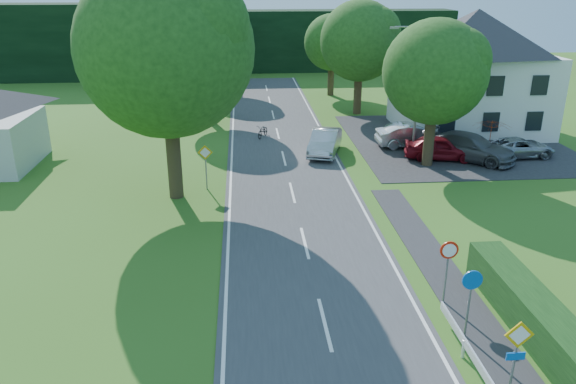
{
  "coord_description": "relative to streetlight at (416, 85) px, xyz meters",
  "views": [
    {
      "loc": [
        -2.46,
        -3.39,
        10.58
      ],
      "look_at": [
        -0.61,
        19.3,
        1.87
      ],
      "focal_mm": 35.0,
      "sensor_mm": 36.0,
      "label": 1
    }
  ],
  "objects": [
    {
      "name": "road",
      "position": [
        -8.06,
        -10.0,
        -4.44
      ],
      "size": [
        7.0,
        80.0,
        0.04
      ],
      "primitive_type": "cube",
      "color": "#3B3B3D",
      "rests_on": "ground"
    },
    {
      "name": "parking_pad",
      "position": [
        3.94,
        3.0,
        -4.44
      ],
      "size": [
        14.0,
        16.0,
        0.04
      ],
      "primitive_type": "cube",
      "color": "#27272A",
      "rests_on": "ground"
    },
    {
      "name": "line_edge_left",
      "position": [
        -11.31,
        -10.0,
        -4.42
      ],
      "size": [
        0.12,
        80.0,
        0.01
      ],
      "primitive_type": "cube",
      "color": "white",
      "rests_on": "road"
    },
    {
      "name": "line_edge_right",
      "position": [
        -4.81,
        -10.0,
        -4.42
      ],
      "size": [
        0.12,
        80.0,
        0.01
      ],
      "primitive_type": "cube",
      "color": "white",
      "rests_on": "road"
    },
    {
      "name": "line_centre",
      "position": [
        -8.06,
        -10.0,
        -4.42
      ],
      "size": [
        0.12,
        80.0,
        0.01
      ],
      "primitive_type": null,
      "color": "white",
      "rests_on": "road"
    },
    {
      "name": "tree_main",
      "position": [
        -14.06,
        -6.0,
        1.36
      ],
      "size": [
        9.4,
        9.4,
        11.64
      ],
      "primitive_type": null,
      "color": "#1C4414",
      "rests_on": "ground"
    },
    {
      "name": "tree_left_far",
      "position": [
        -13.06,
        10.0,
        -0.17
      ],
      "size": [
        7.0,
        7.0,
        8.58
      ],
      "primitive_type": null,
      "color": "#1C4414",
      "rests_on": "ground"
    },
    {
      "name": "tree_right_far",
      "position": [
        -1.06,
        12.0,
        0.08
      ],
      "size": [
        7.4,
        7.4,
        9.09
      ],
      "primitive_type": null,
      "color": "#1C4414",
      "rests_on": "ground"
    },
    {
      "name": "tree_left_back",
      "position": [
        -12.56,
        22.0,
        -0.43
      ],
      "size": [
        6.6,
        6.6,
        8.07
      ],
      "primitive_type": null,
      "color": "#1C4414",
      "rests_on": "ground"
    },
    {
      "name": "tree_right_back",
      "position": [
        -2.06,
        20.0,
        -0.68
      ],
      "size": [
        6.2,
        6.2,
        7.56
      ],
      "primitive_type": null,
      "color": "#1C4414",
      "rests_on": "ground"
    },
    {
      "name": "tree_right_mid",
      "position": [
        0.44,
        -2.0,
        -0.17
      ],
      "size": [
        7.0,
        7.0,
        8.58
      ],
      "primitive_type": null,
      "color": "#1C4414",
      "rests_on": "ground"
    },
    {
      "name": "treeline_left",
      "position": [
        -36.06,
        32.0,
        -0.46
      ],
      "size": [
        44.0,
        6.0,
        8.0
      ],
      "primitive_type": "cube",
      "color": "black",
      "rests_on": "ground"
    },
    {
      "name": "treeline_right",
      "position": [
        -0.06,
        36.0,
        -0.96
      ],
      "size": [
        30.0,
        5.0,
        7.0
      ],
      "primitive_type": "cube",
      "color": "black",
      "rests_on": "ground"
    },
    {
      "name": "house_white",
      "position": [
        5.94,
        6.0,
        -0.06
      ],
      "size": [
        10.6,
        8.4,
        8.6
      ],
      "color": "white",
      "rests_on": "ground"
    },
    {
      "name": "streetlight",
      "position": [
        0.0,
        0.0,
        0.0
      ],
      "size": [
        2.03,
        0.18,
        8.0
      ],
      "color": "gray",
      "rests_on": "ground"
    },
    {
      "name": "sign_priority_right",
      "position": [
        -3.76,
        -22.02,
        -2.67
      ],
      "size": [
        0.78,
        0.09,
        2.59
      ],
      "color": "gray",
      "rests_on": "ground"
    },
    {
      "name": "sign_roundabout",
      "position": [
        -3.76,
        -19.02,
        -2.79
      ],
      "size": [
        0.64,
        0.08,
        2.37
      ],
      "color": "gray",
      "rests_on": "ground"
    },
    {
      "name": "sign_speed_limit",
      "position": [
        -3.76,
        -17.03,
        -2.7
      ],
      "size": [
        0.64,
        0.11,
        2.37
      ],
      "color": "gray",
      "rests_on": "ground"
    },
    {
      "name": "sign_priority_left",
      "position": [
        -12.56,
        -5.02,
        -2.75
      ],
      "size": [
        0.78,
        0.09,
        2.44
      ],
      "color": "gray",
      "rests_on": "ground"
    },
    {
      "name": "moving_car",
      "position": [
        -5.36,
        0.84,
        -3.66
      ],
      "size": [
        2.9,
        4.93,
        1.53
      ],
      "primitive_type": "imported",
      "rotation": [
        0.0,
        0.0,
        -0.29
      ],
      "color": "#B0B0B5",
      "rests_on": "road"
    },
    {
      "name": "motorcycle",
      "position": [
        -9.16,
        5.09,
        -3.98
      ],
      "size": [
        1.2,
        1.79,
        0.89
      ],
      "primitive_type": "imported",
      "rotation": [
        0.0,
        0.0,
        -0.4
      ],
      "color": "black",
      "rests_on": "road"
    },
    {
      "name": "parked_car_red",
      "position": [
        1.56,
        -0.95,
        -3.69
      ],
      "size": [
        4.59,
        2.62,
        1.47
      ],
      "primitive_type": "imported",
      "rotation": [
        0.0,
        0.0,
        1.36
      ],
      "color": "maroon",
      "rests_on": "parking_pad"
    },
    {
      "name": "parked_car_silver_a",
      "position": [
        0.63,
        1.89,
        -3.64
      ],
      "size": [
        4.74,
        1.66,
        1.56
      ],
      "primitive_type": "imported",
      "rotation": [
        0.0,
        0.0,
        1.57
      ],
      "color": "silver",
      "rests_on": "parking_pad"
    },
    {
      "name": "parked_car_grey",
      "position": [
        3.33,
        -1.19,
        -3.61
      ],
      "size": [
        5.66,
        5.42,
        1.62
      ],
      "primitive_type": "imported",
      "rotation": [
        0.0,
        0.0,
        0.84
      ],
      "color": "#505055",
      "rests_on": "parking_pad"
    },
    {
      "name": "parked_car_silver_b",
      "position": [
        6.69,
        -0.87,
        -3.82
      ],
      "size": [
        4.51,
        2.36,
        1.21
      ],
      "primitive_type": "imported",
      "rotation": [
        0.0,
        0.0,
        1.65
      ],
      "color": "#9FA0A6",
      "rests_on": "parking_pad"
    },
    {
      "name": "parasol",
      "position": [
        5.14,
        -0.02,
        -3.34
      ],
      "size": [
        2.62,
        2.66,
        2.16
      ],
      "primitive_type": "imported",
      "rotation": [
        0.0,
        0.0,
        0.11
      ],
      "color": "#B8370E",
      "rests_on": "parking_pad"
    }
  ]
}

